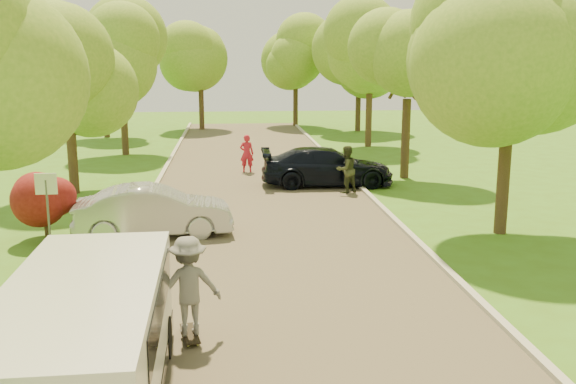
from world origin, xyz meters
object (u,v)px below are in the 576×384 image
object	(u,v)px
silver_sedan	(154,211)
skateboarder	(188,286)
street_sign	(47,197)
dark_sedan	(327,167)
minivan	(85,347)
person_olive	(346,170)
person_striped	(247,154)
longboard	(190,334)

from	to	relation	value
silver_sedan	skateboarder	bearing A→B (deg)	-173.92
street_sign	skateboarder	distance (m)	6.78
street_sign	dark_sedan	distance (m)	12.20
minivan	person_olive	xyz separation A→B (m)	(6.52, 15.07, -0.15)
silver_sedan	dark_sedan	world-z (taller)	dark_sedan
person_striped	person_olive	xyz separation A→B (m)	(3.63, -4.85, 0.05)
street_sign	person_olive	xyz separation A→B (m)	(9.12, 7.10, -0.66)
dark_sedan	person_striped	size ratio (longest dim) A/B	3.09
street_sign	silver_sedan	size ratio (longest dim) A/B	0.49
silver_sedan	person_olive	bearing A→B (deg)	-55.48
silver_sedan	person_striped	size ratio (longest dim) A/B	2.61
minivan	longboard	xyz separation A→B (m)	(1.31, 2.44, -0.96)
dark_sedan	person_striped	xyz separation A→B (m)	(-3.13, 3.35, 0.09)
dark_sedan	minivan	bearing A→B (deg)	161.25
street_sign	person_striped	bearing A→B (deg)	65.34
street_sign	longboard	size ratio (longest dim) A/B	2.24
minivan	dark_sedan	bearing A→B (deg)	68.66
street_sign	person_olive	bearing A→B (deg)	37.92
person_olive	person_striped	bearing A→B (deg)	-82.35
skateboarder	person_striped	distance (m)	17.55
dark_sedan	skateboarder	size ratio (longest dim) A/B	2.89
longboard	person_olive	bearing A→B (deg)	-123.64
person_striped	silver_sedan	bearing A→B (deg)	81.43
silver_sedan	skateboarder	world-z (taller)	skateboarder
longboard	skateboarder	world-z (taller)	skateboarder
street_sign	longboard	bearing A→B (deg)	-54.72
longboard	street_sign	bearing A→B (deg)	-65.95
street_sign	minivan	distance (m)	8.39
dark_sedan	skateboarder	world-z (taller)	skateboarder
skateboarder	silver_sedan	bearing A→B (deg)	-90.11
dark_sedan	person_olive	bearing A→B (deg)	-160.43
street_sign	skateboarder	world-z (taller)	street_sign
person_olive	dark_sedan	bearing A→B (deg)	-100.76
silver_sedan	skateboarder	xyz separation A→B (m)	(1.41, -7.16, 0.30)
silver_sedan	longboard	xyz separation A→B (m)	(1.41, -7.16, -0.63)
skateboarder	person_olive	distance (m)	13.66
longboard	person_striped	distance (m)	17.57
dark_sedan	longboard	size ratio (longest dim) A/B	5.44
silver_sedan	person_olive	world-z (taller)	person_olive
dark_sedan	skateboarder	bearing A→B (deg)	162.77
street_sign	longboard	distance (m)	6.92
person_olive	longboard	bearing A→B (deg)	38.45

